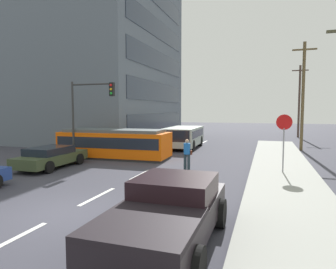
# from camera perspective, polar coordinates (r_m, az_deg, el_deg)

# --- Properties ---
(ground_plane) EXTENTS (120.00, 120.00, 0.00)m
(ground_plane) POSITION_cam_1_polar(r_m,az_deg,el_deg) (18.81, -0.38, -5.21)
(ground_plane) COLOR #3C3C47
(sidewalk_curb_right) EXTENTS (3.20, 36.00, 0.14)m
(sidewalk_curb_right) POSITION_cam_1_polar(r_m,az_deg,el_deg) (13.95, 21.60, -8.75)
(sidewalk_curb_right) COLOR #9D9F97
(sidewalk_curb_right) RESTS_ON ground
(lane_stripe_0) EXTENTS (0.16, 2.40, 0.01)m
(lane_stripe_0) POSITION_cam_1_polar(r_m,az_deg,el_deg) (8.75, -27.82, -17.50)
(lane_stripe_0) COLOR silver
(lane_stripe_0) RESTS_ON ground
(lane_stripe_1) EXTENTS (0.16, 2.40, 0.01)m
(lane_stripe_1) POSITION_cam_1_polar(r_m,az_deg,el_deg) (11.70, -13.29, -11.44)
(lane_stripe_1) COLOR silver
(lane_stripe_1) RESTS_ON ground
(lane_stripe_2) EXTENTS (0.16, 2.40, 0.01)m
(lane_stripe_2) POSITION_cam_1_polar(r_m,az_deg,el_deg) (15.15, -5.28, -7.63)
(lane_stripe_2) COLOR silver
(lane_stripe_2) RESTS_ON ground
(lane_stripe_3) EXTENTS (0.16, 2.40, 0.01)m
(lane_stripe_3) POSITION_cam_1_polar(r_m,az_deg,el_deg) (24.80, 4.30, -2.81)
(lane_stripe_3) COLOR silver
(lane_stripe_3) RESTS_ON ground
(lane_stripe_4) EXTENTS (0.16, 2.40, 0.01)m
(lane_stripe_4) POSITION_cam_1_polar(r_m,az_deg,el_deg) (30.62, 7.02, -1.41)
(lane_stripe_4) COLOR silver
(lane_stripe_4) RESTS_ON ground
(corner_building) EXTENTS (17.19, 17.59, 22.40)m
(corner_building) POSITION_cam_1_polar(r_m,az_deg,el_deg) (36.05, -15.38, 17.28)
(corner_building) COLOR slate
(corner_building) RESTS_ON ground
(streetcar_tram) EXTENTS (7.51, 2.76, 1.95)m
(streetcar_tram) POSITION_cam_1_polar(r_m,az_deg,el_deg) (20.46, -10.20, -1.63)
(streetcar_tram) COLOR #F95D09
(streetcar_tram) RESTS_ON ground
(city_bus) EXTENTS (2.72, 5.76, 1.77)m
(city_bus) POSITION_cam_1_polar(r_m,az_deg,el_deg) (25.38, 2.97, -0.32)
(city_bus) COLOR #A5B2A9
(city_bus) RESTS_ON ground
(pedestrian_crossing) EXTENTS (0.48, 0.36, 1.67)m
(pedestrian_crossing) POSITION_cam_1_polar(r_m,az_deg,el_deg) (16.20, 3.67, -3.44)
(pedestrian_crossing) COLOR #283840
(pedestrian_crossing) RESTS_ON ground
(pickup_truck_parked) EXTENTS (2.28, 5.00, 1.55)m
(pickup_truck_parked) POSITION_cam_1_polar(r_m,az_deg,el_deg) (7.34, 0.19, -14.66)
(pickup_truck_parked) COLOR black
(pickup_truck_parked) RESTS_ON ground
(parked_sedan_mid) EXTENTS (2.09, 4.55, 1.19)m
(parked_sedan_mid) POSITION_cam_1_polar(r_m,az_deg,el_deg) (18.01, -21.43, -3.96)
(parked_sedan_mid) COLOR #3F4C2E
(parked_sedan_mid) RESTS_ON ground
(parked_sedan_far) EXTENTS (2.04, 4.53, 1.19)m
(parked_sedan_far) POSITION_cam_1_polar(r_m,az_deg,el_deg) (24.53, -8.17, -1.47)
(parked_sedan_far) COLOR black
(parked_sedan_far) RESTS_ON ground
(parked_sedan_furthest) EXTENTS (2.10, 4.02, 1.19)m
(parked_sedan_furthest) POSITION_cam_1_polar(r_m,az_deg,el_deg) (30.19, -2.64, -0.28)
(parked_sedan_furthest) COLOR #A70C1D
(parked_sedan_furthest) RESTS_ON ground
(stop_sign) EXTENTS (0.76, 0.07, 2.88)m
(stop_sign) POSITION_cam_1_polar(r_m,az_deg,el_deg) (15.83, 21.29, 0.61)
(stop_sign) COLOR gray
(stop_sign) RESTS_ON sidewalk_curb_right
(traffic_light_mast) EXTENTS (3.09, 0.33, 5.06)m
(traffic_light_mast) POSITION_cam_1_polar(r_m,az_deg,el_deg) (19.74, -14.89, 5.49)
(traffic_light_mast) COLOR #333333
(traffic_light_mast) RESTS_ON ground
(utility_pole_mid) EXTENTS (1.80, 0.24, 8.58)m
(utility_pole_mid) POSITION_cam_1_polar(r_m,az_deg,el_deg) (26.16, 24.40, 6.99)
(utility_pole_mid) COLOR brown
(utility_pole_mid) RESTS_ON ground
(utility_pole_far) EXTENTS (1.80, 0.24, 8.48)m
(utility_pole_far) POSITION_cam_1_polar(r_m,az_deg,el_deg) (38.65, 23.80, 6.05)
(utility_pole_far) COLOR brown
(utility_pole_far) RESTS_ON ground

